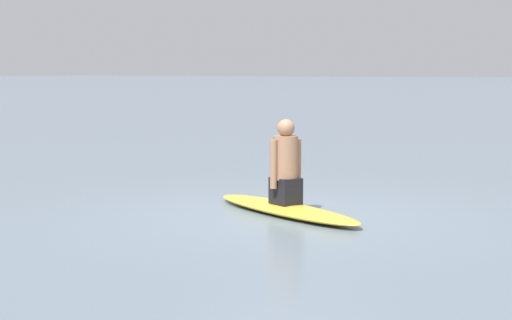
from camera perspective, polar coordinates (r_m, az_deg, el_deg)
name	(u,v)px	position (r m, az deg, el deg)	size (l,w,h in m)	color
ground_plane	(286,215)	(10.86, 1.96, -3.64)	(400.00, 400.00, 0.00)	slate
surfboard	(286,209)	(10.91, 1.96, -3.23)	(2.83, 0.60, 0.13)	gold
person_paddler	(286,166)	(10.84, 1.97, -0.38)	(0.43, 0.46, 1.06)	black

